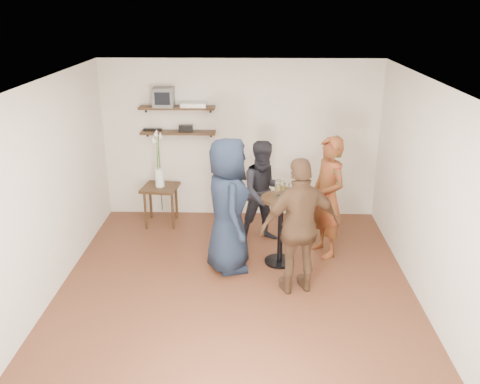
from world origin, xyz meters
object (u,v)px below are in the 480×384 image
object	(u,v)px
crt_monitor	(164,97)
person_plaid	(328,197)
radio	(186,128)
side_table	(160,193)
person_dark	(264,192)
person_brown	(300,227)
dvd_deck	(194,105)
person_navy	(228,206)
drinks_table	(281,221)

from	to	relation	value
crt_monitor	person_plaid	bearing A→B (deg)	-28.23
radio	side_table	bearing A→B (deg)	-140.15
crt_monitor	person_dark	size ratio (longest dim) A/B	0.20
crt_monitor	person_dark	distance (m)	2.21
person_brown	dvd_deck	bearing A→B (deg)	-72.28
person_plaid	person_navy	xyz separation A→B (m)	(-1.37, -0.46, 0.05)
dvd_deck	drinks_table	xyz separation A→B (m)	(1.32, -1.62, -1.27)
person_navy	radio	bearing A→B (deg)	10.15
crt_monitor	person_plaid	xyz separation A→B (m)	(2.45, -1.32, -1.15)
person_plaid	person_dark	bearing A→B (deg)	-138.77
person_brown	person_navy	bearing A→B (deg)	-46.35
crt_monitor	drinks_table	distance (m)	2.78
person_brown	person_dark	bearing A→B (deg)	-89.41
person_plaid	person_navy	size ratio (longest dim) A/B	0.95
drinks_table	person_navy	size ratio (longest dim) A/B	0.54
person_plaid	radio	bearing A→B (deg)	-146.07
dvd_deck	person_plaid	xyz separation A→B (m)	(1.99, -1.32, -1.03)
radio	person_brown	bearing A→B (deg)	-54.42
radio	side_table	distance (m)	1.11
drinks_table	person_dark	size ratio (longest dim) A/B	0.63
radio	person_plaid	distance (m)	2.58
crt_monitor	person_plaid	world-z (taller)	crt_monitor
dvd_deck	person_plaid	world-z (taller)	dvd_deck
side_table	person_navy	distance (m)	1.89
radio	drinks_table	world-z (taller)	radio
person_navy	side_table	bearing A→B (deg)	26.03
radio	person_navy	bearing A→B (deg)	-67.01
radio	drinks_table	bearing A→B (deg)	-47.86
crt_monitor	person_navy	xyz separation A→B (m)	(1.08, -1.78, -1.10)
crt_monitor	dvd_deck	world-z (taller)	crt_monitor
drinks_table	person_dark	distance (m)	0.74
crt_monitor	side_table	size ratio (longest dim) A/B	0.49
person_navy	drinks_table	bearing A→B (deg)	-90.00
drinks_table	person_plaid	distance (m)	0.76
radio	person_plaid	bearing A→B (deg)	-31.81
person_plaid	drinks_table	bearing A→B (deg)	-90.00
radio	person_dark	world-z (taller)	radio
person_navy	crt_monitor	bearing A→B (deg)	18.55
crt_monitor	drinks_table	xyz separation A→B (m)	(1.79, -1.62, -1.39)
crt_monitor	drinks_table	size ratio (longest dim) A/B	0.33
dvd_deck	person_brown	size ratio (longest dim) A/B	0.23
drinks_table	person_plaid	bearing A→B (deg)	24.26
drinks_table	person_navy	distance (m)	0.78
person_plaid	person_dark	xyz separation A→B (m)	(-0.87, 0.40, -0.09)
dvd_deck	person_dark	size ratio (longest dim) A/B	0.26
drinks_table	person_navy	bearing A→B (deg)	-167.16
dvd_deck	radio	distance (m)	0.40
dvd_deck	person_dark	bearing A→B (deg)	-39.52
radio	person_plaid	size ratio (longest dim) A/B	0.13
radio	side_table	size ratio (longest dim) A/B	0.34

